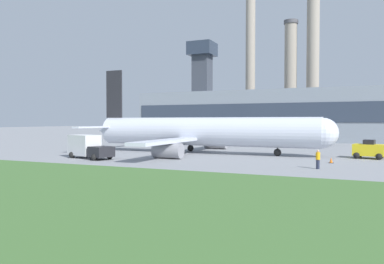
# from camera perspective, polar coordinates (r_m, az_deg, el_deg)

# --- Properties ---
(ground_plane) EXTENTS (400.00, 400.00, 0.00)m
(ground_plane) POSITION_cam_1_polar(r_m,az_deg,el_deg) (48.57, 5.84, -3.24)
(ground_plane) COLOR gray
(terminal_building) EXTENTS (62.00, 13.68, 22.45)m
(terminal_building) POSITION_cam_1_polar(r_m,az_deg,el_deg) (82.89, 12.74, 2.64)
(terminal_building) COLOR gray
(terminal_building) RESTS_ON ground_plane
(smokestack_left) EXTENTS (3.15, 3.15, 44.41)m
(smokestack_left) POSITION_cam_1_polar(r_m,az_deg,el_deg) (111.94, 8.89, 11.01)
(smokestack_left) COLOR gray
(smokestack_left) RESTS_ON ground_plane
(smokestack_right) EXTENTS (4.02, 4.02, 33.13)m
(smokestack_right) POSITION_cam_1_polar(r_m,az_deg,el_deg) (112.75, 14.79, 8.03)
(smokestack_right) COLOR gray
(smokestack_right) RESTS_ON ground_plane
(smokestack_far) EXTENTS (3.96, 3.96, 45.01)m
(smokestack_far) POSITION_cam_1_polar(r_m,az_deg,el_deg) (111.80, 17.95, 11.13)
(smokestack_far) COLOR gray
(smokestack_far) RESTS_ON ground_plane
(airplane) EXTENTS (32.74, 28.36, 11.35)m
(airplane) POSITION_cam_1_polar(r_m,az_deg,el_deg) (48.24, 1.26, -0.01)
(airplane) COLOR silver
(airplane) RESTS_ON ground_plane
(pushback_tug) EXTENTS (3.50, 2.93, 2.09)m
(pushback_tug) POSITION_cam_1_polar(r_m,az_deg,el_deg) (45.89, 25.38, -2.51)
(pushback_tug) COLOR yellow
(pushback_tug) RESTS_ON ground_plane
(baggage_truck) EXTENTS (6.45, 3.88, 2.59)m
(baggage_truck) POSITION_cam_1_polar(r_m,az_deg,el_deg) (43.37, -15.57, -2.21)
(baggage_truck) COLOR #232328
(baggage_truck) RESTS_ON ground_plane
(ground_crew_person) EXTENTS (0.51, 0.51, 1.67)m
(ground_crew_person) POSITION_cam_1_polar(r_m,az_deg,el_deg) (34.35, 18.64, -3.94)
(ground_crew_person) COLOR #23283D
(ground_crew_person) RESTS_ON ground_plane
(traffic_cone_near_nose) EXTENTS (0.46, 0.46, 0.55)m
(traffic_cone_near_nose) POSITION_cam_1_polar(r_m,az_deg,el_deg) (39.65, 20.44, -4.09)
(traffic_cone_near_nose) COLOR black
(traffic_cone_near_nose) RESTS_ON ground_plane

